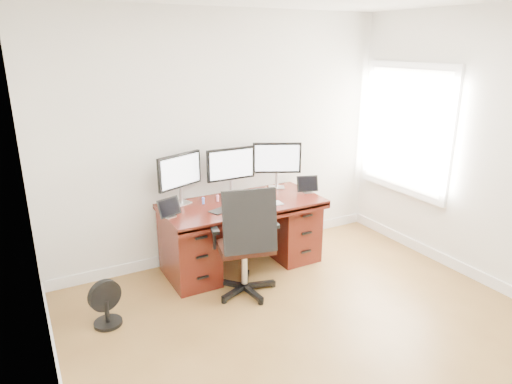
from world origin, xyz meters
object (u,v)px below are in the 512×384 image
desk (241,232)px  office_chair (245,259)px  monitor_center (231,166)px  floor_fan (106,304)px  keyboard (246,207)px

desk → office_chair: office_chair is taller
monitor_center → office_chair: bearing=-105.6°
office_chair → monitor_center: monitor_center is taller
floor_fan → desk: bearing=0.6°
office_chair → floor_fan: 1.31m
office_chair → keyboard: 0.56m
monitor_center → keyboard: monitor_center is taller
office_chair → keyboard: office_chair is taller
keyboard → desk: bearing=84.8°
floor_fan → keyboard: keyboard is taller
desk → monitor_center: size_ratio=3.09×
office_chair → monitor_center: bearing=87.1°
monitor_center → desk: bearing=-89.0°
desk → floor_fan: 1.61m
office_chair → monitor_center: size_ratio=2.04×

